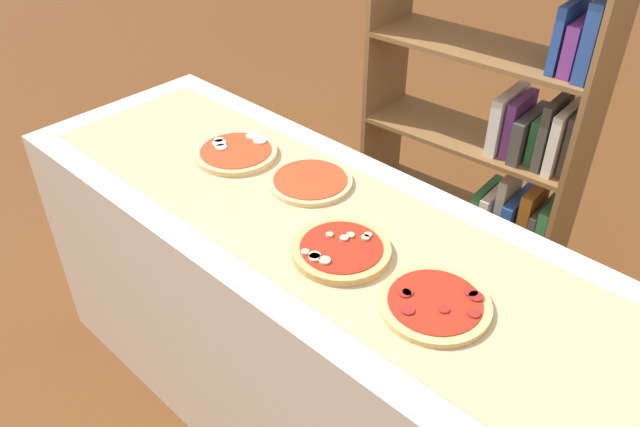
% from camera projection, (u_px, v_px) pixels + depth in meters
% --- Properties ---
extents(ground_plane, '(12.00, 12.00, 0.00)m').
position_uv_depth(ground_plane, '(320.00, 416.00, 2.31)').
color(ground_plane, brown).
extents(counter, '(2.15, 0.72, 0.90)m').
position_uv_depth(counter, '(320.00, 330.00, 2.04)').
color(counter, beige).
rests_on(counter, ground_plane).
extents(parchment_paper, '(1.97, 0.54, 0.00)m').
position_uv_depth(parchment_paper, '(320.00, 219.00, 1.77)').
color(parchment_paper, tan).
rests_on(parchment_paper, counter).
extents(pizza_mozzarella_0, '(0.27, 0.27, 0.03)m').
position_uv_depth(pizza_mozzarella_0, '(236.00, 152.00, 2.05)').
color(pizza_mozzarella_0, '#E5C17F').
rests_on(pizza_mozzarella_0, parchment_paper).
extents(pizza_plain_1, '(0.26, 0.26, 0.02)m').
position_uv_depth(pizza_plain_1, '(310.00, 181.00, 1.91)').
color(pizza_plain_1, '#E5C17F').
rests_on(pizza_plain_1, parchment_paper).
extents(pizza_mushroom_2, '(0.26, 0.26, 0.03)m').
position_uv_depth(pizza_mushroom_2, '(341.00, 250.00, 1.64)').
color(pizza_mushroom_2, tan).
rests_on(pizza_mushroom_2, parchment_paper).
extents(pizza_pepperoni_3, '(0.27, 0.27, 0.02)m').
position_uv_depth(pizza_pepperoni_3, '(435.00, 304.00, 1.49)').
color(pizza_pepperoni_3, '#DBB26B').
rests_on(pizza_pepperoni_3, parchment_paper).
extents(bookshelf, '(0.88, 0.36, 1.47)m').
position_uv_depth(bookshelf, '(500.00, 161.00, 2.46)').
color(bookshelf, brown).
rests_on(bookshelf, ground_plane).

